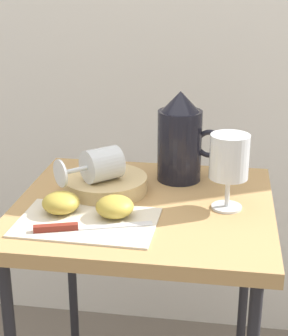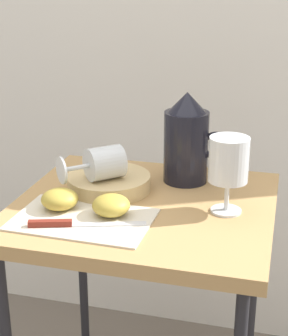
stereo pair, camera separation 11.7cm
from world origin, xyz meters
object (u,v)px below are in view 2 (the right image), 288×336
Objects in this scene: basket_tray at (109,183)px; apple_half_left at (60,199)px; table at (144,232)px; pitcher at (187,146)px; knife at (70,224)px; wine_glass_tipped_near at (103,163)px; apple_half_right at (111,205)px; wine_glass_upright at (229,163)px.

apple_half_left is (-0.06, -0.13, 0.01)m from basket_tray.
pitcher reaches higher than table.
knife is (-0.01, -0.20, -0.01)m from basket_tray.
wine_glass_tipped_near is 0.13m from apple_half_right.
knife is at bearing -125.73° from table.
pitcher reaches higher than apple_half_left.
basket_tray is at bearing 169.91° from wine_glass_upright.
apple_half_right is (-0.05, -0.08, 0.10)m from table.
apple_half_right is 0.09m from knife.
knife is at bearing -54.87° from apple_half_left.
table is 0.20m from apple_half_left.
wine_glass_upright is at bearing -10.09° from basket_tray.
table is 0.20m from knife.
pitcher is (0.06, 0.15, 0.16)m from table.
wine_glass_tipped_near reaches higher than basket_tray.
apple_half_right is (0.05, -0.11, -0.05)m from wine_glass_tipped_near.
basket_tray is 0.15m from apple_half_left.
table is 0.14m from basket_tray.
table is 0.18m from wine_glass_tipped_near.
wine_glass_tipped_near is at bearing -100.91° from basket_tray.
pitcher is 2.77× the size of apple_half_right.
basket_tray is (-0.10, 0.05, 0.09)m from table.
basket_tray is 2.46× the size of apple_half_left.
apple_half_left is at bearing 125.13° from knife.
apple_half_right is (-0.11, -0.24, -0.06)m from pitcher.
apple_half_left is (-0.06, -0.11, -0.05)m from wine_glass_tipped_near.
table is 4.74× the size of wine_glass_tipped_near.
knife is (-0.11, -0.15, 0.08)m from table.
apple_half_left is 0.11m from apple_half_right.
wine_glass_tipped_near is at bearing 61.81° from apple_half_left.
knife is (-0.01, -0.18, -0.06)m from wine_glass_tipped_near.
basket_tray is at bearing 64.65° from apple_half_left.
wine_glass_upright is 0.28m from wine_glass_tipped_near.
pitcher reaches higher than wine_glass_tipped_near.
wine_glass_upright is 0.72× the size of knife.
wine_glass_upright is 0.34m from knife.
wine_glass_upright is (0.18, 0.00, 0.18)m from table.
wine_glass_upright is (0.11, -0.15, 0.02)m from pitcher.
knife is at bearing -132.71° from apple_half_right.
pitcher reaches higher than wine_glass_upright.
apple_half_right reaches higher than table.
pitcher is 0.33m from apple_half_left.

